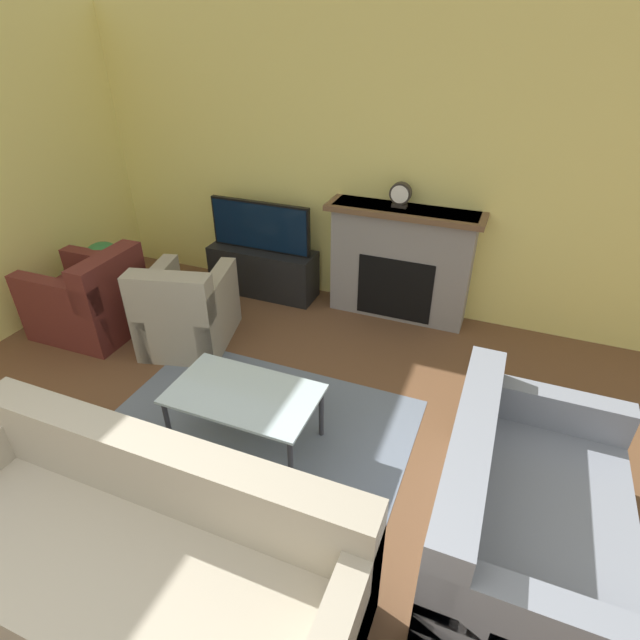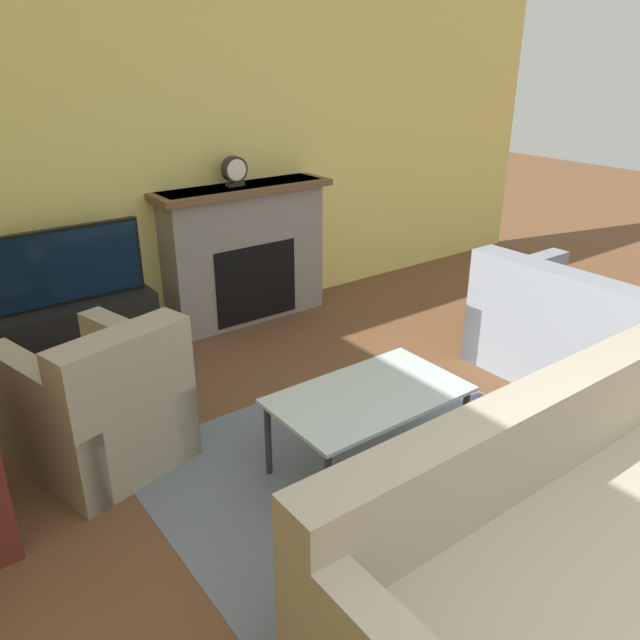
% 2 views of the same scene
% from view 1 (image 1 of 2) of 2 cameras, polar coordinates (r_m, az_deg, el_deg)
% --- Properties ---
extents(wall_back, '(8.20, 0.06, 2.70)m').
position_cam_1_polar(wall_back, '(4.92, 2.75, 17.06)').
color(wall_back, '#EADB72').
rests_on(wall_back, ground_plane).
extents(area_rug, '(2.19, 1.79, 0.00)m').
position_cam_1_polar(area_rug, '(3.67, -8.25, -13.50)').
color(area_rug, slate).
rests_on(area_rug, ground_plane).
extents(fireplace, '(1.43, 0.38, 1.10)m').
position_cam_1_polar(fireplace, '(4.84, 9.19, 6.67)').
color(fireplace, gray).
rests_on(fireplace, ground_plane).
extents(tv_stand, '(1.14, 0.37, 0.50)m').
position_cam_1_polar(tv_stand, '(5.35, -6.48, 5.55)').
color(tv_stand, black).
rests_on(tv_stand, ground_plane).
extents(tv, '(1.08, 0.06, 0.51)m').
position_cam_1_polar(tv, '(5.15, -6.83, 10.59)').
color(tv, black).
rests_on(tv, tv_stand).
extents(couch_sectional, '(2.25, 0.90, 0.82)m').
position_cam_1_polar(couch_sectional, '(2.87, -20.11, -24.50)').
color(couch_sectional, '#9E937F').
rests_on(couch_sectional, ground_plane).
extents(couch_loveseat, '(0.96, 1.48, 0.82)m').
position_cam_1_polar(couch_loveseat, '(3.06, 22.02, -20.21)').
color(couch_loveseat, gray).
rests_on(couch_loveseat, ground_plane).
extents(armchair_by_window, '(0.90, 0.75, 0.82)m').
position_cam_1_polar(armchair_by_window, '(5.09, -24.79, 1.78)').
color(armchair_by_window, '#5B231E').
rests_on(armchair_by_window, ground_plane).
extents(armchair_accent, '(0.89, 0.99, 0.82)m').
position_cam_1_polar(armchair_accent, '(4.60, -14.95, 0.69)').
color(armchair_accent, '#9E937F').
rests_on(armchair_accent, ground_plane).
extents(coffee_table, '(0.99, 0.59, 0.44)m').
position_cam_1_polar(coffee_table, '(3.41, -8.71, -8.79)').
color(coffee_table, '#333338').
rests_on(coffee_table, ground_plane).
extents(potted_plant, '(0.42, 0.42, 0.69)m').
position_cam_1_polar(potted_plant, '(5.43, -23.27, 5.50)').
color(potted_plant, beige).
rests_on(potted_plant, ground_plane).
extents(mantel_clock, '(0.19, 0.07, 0.22)m').
position_cam_1_polar(mantel_clock, '(4.62, 9.18, 13.98)').
color(mantel_clock, '#28231E').
rests_on(mantel_clock, fireplace).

